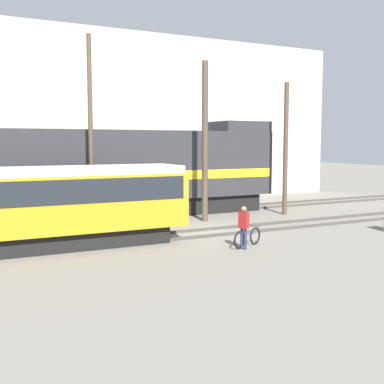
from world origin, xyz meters
The scene contains 11 objects.
ground_plane centered at (0.00, 0.00, 0.00)m, with size 120.00×120.00×0.00m, color slate.
track_near centered at (0.00, -0.66, 0.07)m, with size 60.00×1.50×0.14m.
track_far centered at (0.00, 5.80, 0.07)m, with size 60.00×1.51×0.14m.
building_backdrop centered at (0.00, 14.62, 5.72)m, with size 34.42×6.00×11.44m.
freight_locomotive centered at (-1.61, 5.80, 2.48)m, with size 17.52×3.04×5.31m.
streetcar centered at (-7.61, -0.66, 1.79)m, with size 12.02×2.54×3.13m.
bicycle centered at (0.09, -3.66, 0.35)m, with size 1.66×0.78×0.75m.
person centered at (-0.29, -3.97, 1.00)m, with size 0.34×0.42×1.65m.
utility_pole_left centered at (-4.37, 2.57, 4.45)m, with size 0.20×0.20×8.89m.
utility_pole_center centered at (1.54, 2.57, 4.07)m, with size 0.32×0.32×8.15m.
utility_pole_right centered at (6.66, 2.57, 3.69)m, with size 0.26×0.26×7.37m.
Camera 1 is at (-10.13, -19.20, 4.03)m, focal length 45.00 mm.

